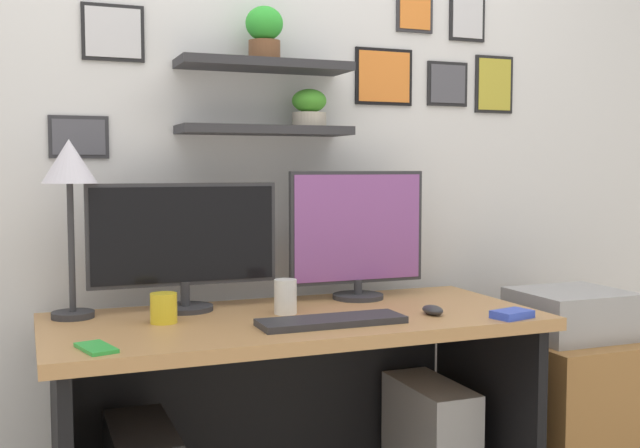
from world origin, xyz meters
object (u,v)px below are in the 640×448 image
(coffee_mug, at_px, (164,308))
(monitor_left, at_px, (184,241))
(monitor_right, at_px, (357,234))
(cell_phone, at_px, (96,348))
(drawer_cabinet, at_px, (568,416))
(keyboard, at_px, (332,321))
(printer, at_px, (571,314))
(desk_lamp, at_px, (70,177))
(computer_mouse, at_px, (433,310))
(scissors_tray, at_px, (512,314))
(water_cup, at_px, (285,297))
(desk, at_px, (291,378))

(coffee_mug, bearing_deg, monitor_left, 61.07)
(monitor_right, distance_m, cell_phone, 1.06)
(cell_phone, distance_m, drawer_cabinet, 1.77)
(keyboard, bearing_deg, monitor_left, 133.49)
(monitor_left, distance_m, printer, 1.42)
(coffee_mug, bearing_deg, desk_lamp, 144.32)
(monitor_right, height_order, computer_mouse, monitor_right)
(keyboard, xyz_separation_m, printer, (1.01, 0.16, -0.08))
(scissors_tray, xyz_separation_m, water_cup, (-0.63, 0.32, 0.04))
(monitor_right, bearing_deg, coffee_mug, -165.91)
(monitor_right, xyz_separation_m, drawer_cabinet, (0.76, -0.22, -0.68))
(computer_mouse, relative_size, desk_lamp, 0.16)
(keyboard, height_order, scissors_tray, scissors_tray)
(monitor_left, height_order, coffee_mug, monitor_left)
(keyboard, relative_size, drawer_cabinet, 0.74)
(drawer_cabinet, relative_size, printer, 1.57)
(keyboard, distance_m, water_cup, 0.22)
(monitor_right, height_order, desk_lamp, desk_lamp)
(computer_mouse, distance_m, cell_phone, 1.03)
(keyboard, xyz_separation_m, water_cup, (-0.07, 0.20, 0.05))
(monitor_left, height_order, cell_phone, monitor_left)
(cell_phone, height_order, water_cup, water_cup)
(drawer_cabinet, bearing_deg, computer_mouse, -167.65)
(desk, height_order, computer_mouse, computer_mouse)
(water_cup, xyz_separation_m, printer, (1.09, -0.04, -0.12))
(monitor_right, bearing_deg, printer, -15.89)
(coffee_mug, bearing_deg, water_cup, 0.37)
(scissors_tray, relative_size, printer, 0.32)
(desk_lamp, bearing_deg, printer, -7.14)
(monitor_right, xyz_separation_m, cell_phone, (-0.93, -0.45, -0.23))
(printer, bearing_deg, water_cup, 177.90)
(printer, bearing_deg, monitor_right, 164.11)
(monitor_left, distance_m, computer_mouse, 0.83)
(scissors_tray, bearing_deg, keyboard, 168.03)
(water_cup, relative_size, drawer_cabinet, 0.18)
(cell_phone, distance_m, water_cup, 0.66)
(computer_mouse, distance_m, desk_lamp, 1.20)
(desk_lamp, xyz_separation_m, drawer_cabinet, (1.72, -0.22, -0.89))
(desk, xyz_separation_m, monitor_right, (0.31, 0.16, 0.44))
(monitor_right, relative_size, water_cup, 4.56)
(monitor_right, distance_m, coffee_mug, 0.76)
(water_cup, bearing_deg, scissors_tray, -27.04)
(scissors_tray, xyz_separation_m, printer, (0.46, 0.28, -0.08))
(desk, bearing_deg, monitor_left, 151.89)
(monitor_right, xyz_separation_m, computer_mouse, (0.10, -0.36, -0.22))
(monitor_left, distance_m, coffee_mug, 0.27)
(cell_phone, distance_m, scissors_tray, 1.23)
(cell_phone, distance_m, coffee_mug, 0.35)
(cell_phone, xyz_separation_m, scissors_tray, (1.23, -0.05, 0.01))
(desk, xyz_separation_m, water_cup, (-0.02, -0.01, 0.27))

